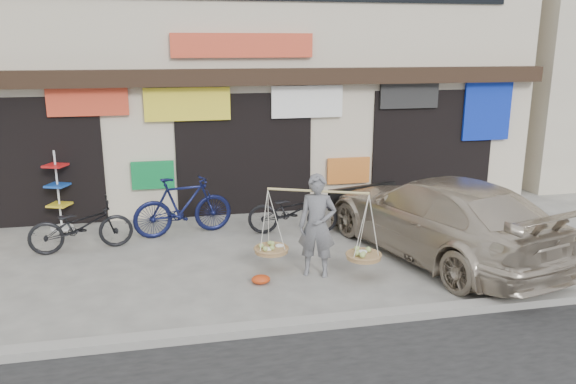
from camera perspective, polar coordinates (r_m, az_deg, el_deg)
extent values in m
plane|color=gray|center=(9.57, -1.51, -8.10)|extent=(70.00, 70.00, 0.00)
cube|color=gray|center=(7.77, 1.21, -13.31)|extent=(70.00, 0.25, 0.12)
cube|color=beige|center=(15.26, -6.12, 13.86)|extent=(14.00, 6.00, 7.00)
cube|color=black|center=(12.15, -4.51, 11.56)|extent=(14.00, 0.35, 0.35)
cube|color=black|center=(12.99, -24.70, 2.90)|extent=(3.00, 0.60, 2.70)
cube|color=black|center=(12.75, -4.59, 4.01)|extent=(3.00, 0.60, 2.70)
cube|color=black|center=(14.03, 14.02, 4.60)|extent=(3.00, 0.60, 2.70)
cube|color=#DE4226|center=(12.26, -19.68, 8.68)|extent=(1.60, 0.08, 0.60)
cube|color=yellow|center=(12.17, -10.18, 8.78)|extent=(1.80, 0.08, 0.70)
cube|color=white|center=(12.52, 1.95, 9.16)|extent=(1.60, 0.08, 0.70)
cube|color=#252525|center=(13.28, 12.21, 9.60)|extent=(1.40, 0.08, 0.60)
cube|color=#0D2AB8|center=(14.25, 19.57, 7.80)|extent=(1.20, 0.08, 1.40)
cube|color=#0E813C|center=(12.41, -13.56, 1.69)|extent=(0.90, 0.08, 0.60)
cube|color=orange|center=(13.04, 6.16, 2.19)|extent=(1.00, 0.08, 0.60)
cube|color=#ED4C2E|center=(12.20, -4.61, 14.63)|extent=(3.00, 0.08, 0.50)
imported|color=slate|center=(9.17, 2.98, -3.44)|extent=(0.73, 0.62, 1.71)
cylinder|color=tan|center=(9.00, 3.03, 0.09)|extent=(1.54, 0.67, 0.04)
cylinder|color=#9F794C|center=(9.46, -1.71, -5.92)|extent=(0.56, 0.56, 0.07)
ellipsoid|color=#A5BF66|center=(9.44, -1.71, -5.58)|extent=(0.39, 0.39, 0.10)
cylinder|color=#9F794C|center=(9.26, 7.69, -6.50)|extent=(0.56, 0.56, 0.07)
ellipsoid|color=#A5BF66|center=(9.24, 7.70, -6.15)|extent=(0.39, 0.39, 0.10)
imported|color=black|center=(11.05, -20.30, -3.21)|extent=(1.93, 0.94, 0.97)
imported|color=#10143B|center=(11.38, -10.61, -1.41)|extent=(2.06, 0.94, 1.20)
imported|color=black|center=(11.30, 0.48, -1.92)|extent=(1.89, 0.93, 0.95)
imported|color=#B9AA95|center=(10.43, 15.09, -2.44)|extent=(3.32, 5.36, 1.45)
cube|color=black|center=(12.24, 7.57, -0.37)|extent=(1.66, 0.56, 0.45)
cube|color=silver|center=(12.32, 7.39, -0.75)|extent=(0.44, 0.14, 0.12)
cylinder|color=silver|center=(12.64, -21.98, -3.37)|extent=(0.46, 0.46, 0.04)
cylinder|color=silver|center=(12.42, -22.33, 0.18)|extent=(0.04, 0.04, 1.65)
cube|color=yellow|center=(12.50, -22.20, -1.20)|extent=(0.51, 0.51, 0.04)
cube|color=#194CB2|center=(12.40, -22.38, 0.64)|extent=(0.51, 0.51, 0.04)
cube|color=red|center=(12.31, -22.57, 2.50)|extent=(0.51, 0.51, 0.04)
ellipsoid|color=#BE3911|center=(9.11, -2.78, -8.86)|extent=(0.31, 0.25, 0.14)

